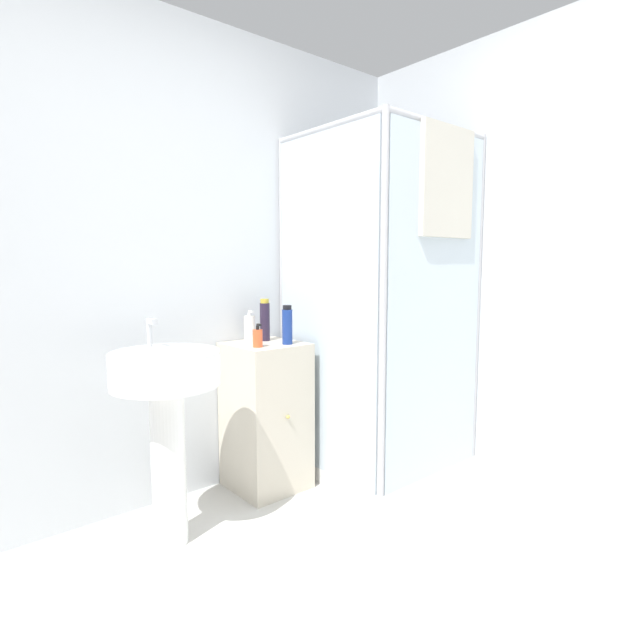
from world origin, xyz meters
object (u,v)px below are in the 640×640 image
shampoo_bottle_tall_black (265,320)px  lotion_bottle_white (250,329)px  sink (166,401)px  soap_dispenser (258,338)px  shampoo_bottle_blue (287,325)px

shampoo_bottle_tall_black → lotion_bottle_white: size_ratio=1.34×
sink → soap_dispenser: 0.60m
sink → lotion_bottle_white: bearing=25.1°
soap_dispenser → lotion_bottle_white: size_ratio=0.70×
shampoo_bottle_tall_black → shampoo_bottle_blue: size_ratio=1.12×
soap_dispenser → shampoo_bottle_tall_black: 0.23m
soap_dispenser → shampoo_bottle_blue: size_ratio=0.59×
sink → soap_dispenser: sink is taller
lotion_bottle_white → shampoo_bottle_blue: bearing=-60.3°
soap_dispenser → lotion_bottle_white: bearing=70.2°
sink → lotion_bottle_white: sink is taller
sink → soap_dispenser: bearing=11.7°
sink → shampoo_bottle_blue: bearing=7.1°
shampoo_bottle_blue → lotion_bottle_white: (-0.11, 0.20, -0.03)m
shampoo_bottle_tall_black → shampoo_bottle_blue: shampoo_bottle_tall_black is taller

